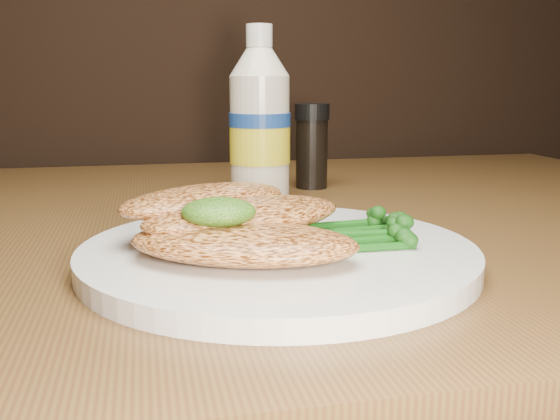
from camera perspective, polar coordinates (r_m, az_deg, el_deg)
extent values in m
cylinder|color=silver|center=(0.48, -0.18, -4.04)|extent=(0.30, 0.30, 0.02)
ellipsoid|color=#E08A47|center=(0.43, -3.30, -2.97)|extent=(0.18, 0.14, 0.03)
ellipsoid|color=#E08A47|center=(0.47, -3.18, -0.53)|extent=(0.18, 0.13, 0.02)
ellipsoid|color=#E08A47|center=(0.50, -6.75, 0.88)|extent=(0.16, 0.14, 0.02)
ellipsoid|color=#133708|center=(0.44, -5.54, -0.17)|extent=(0.06, 0.06, 0.02)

